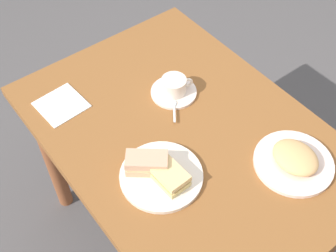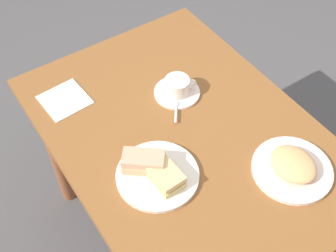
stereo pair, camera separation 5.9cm
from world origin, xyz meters
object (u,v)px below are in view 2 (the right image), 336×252
dining_table (184,154)px  side_plate (292,169)px  sandwich_back (144,162)px  spoon (176,108)px  sandwich_plate (158,175)px  coffee_cup (178,85)px  sandwich_front (164,174)px  coffee_saucer (177,92)px  napkin (65,100)px

dining_table → side_plate: bearing=-149.0°
side_plate → dining_table: bearing=31.0°
sandwich_back → spoon: sandwich_back is taller
sandwich_plate → coffee_cup: 0.36m
sandwich_front → spoon: 0.29m
sandwich_front → coffee_saucer: 0.37m
dining_table → coffee_cup: coffee_cup is taller
side_plate → napkin: (0.66, 0.45, -0.01)m
sandwich_back → spoon: size_ratio=1.61×
sandwich_back → side_plate: 0.45m
sandwich_front → side_plate: size_ratio=0.51×
sandwich_front → coffee_cup: size_ratio=1.14×
sandwich_back → side_plate: sandwich_back is taller
sandwich_plate → side_plate: size_ratio=1.03×
sandwich_front → spoon: bearing=-41.6°
dining_table → coffee_saucer: coffee_saucer is taller
dining_table → spoon: 0.17m
coffee_cup → napkin: 0.40m
coffee_saucer → spoon: (-0.06, 0.05, 0.01)m
coffee_saucer → spoon: spoon is taller
side_plate → coffee_cup: bearing=12.6°
sandwich_plate → sandwich_front: size_ratio=2.02×
sandwich_front → coffee_cup: (0.28, -0.24, 0.00)m
side_plate → spoon: bearing=20.7°
sandwich_plate → coffee_saucer: sandwich_plate is taller
sandwich_plate → sandwich_front: sandwich_front is taller
sandwich_front → sandwich_back: sandwich_back is taller
sandwich_front → side_plate: 0.39m
sandwich_front → coffee_cup: bearing=-40.9°
spoon → side_plate: 0.43m
sandwich_plate → sandwich_back: bearing=26.0°
sandwich_plate → sandwich_front: 0.04m
sandwich_back → coffee_saucer: size_ratio=0.85×
spoon → napkin: size_ratio=0.57×
dining_table → sandwich_back: sandwich_back is taller
coffee_cup → spoon: size_ratio=1.28×
sandwich_plate → side_plate: same height
sandwich_back → coffee_cup: (0.21, -0.27, -0.00)m
sandwich_front → coffee_saucer: sandwich_front is taller
napkin → dining_table: bearing=-142.9°
dining_table → sandwich_front: (-0.12, 0.16, 0.16)m
sandwich_plate → spoon: 0.28m
sandwich_plate → dining_table: bearing=-60.6°
dining_table → sandwich_front: 0.26m
coffee_saucer → napkin: 0.39m
coffee_cup → dining_table: bearing=153.3°
coffee_cup → side_plate: bearing=-167.4°
sandwich_back → napkin: 0.41m
sandwich_front → sandwich_back: size_ratio=0.91×
dining_table → sandwich_plate: 0.23m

